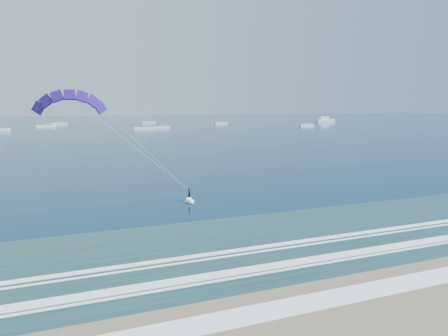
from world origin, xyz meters
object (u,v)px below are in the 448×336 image
Objects in this scene: sailboat_7 at (145,128)px; sailboat_8 at (59,124)px; motor_yacht at (325,120)px; sailboat_4 at (149,122)px; sailboat_2 at (45,126)px; sailboat_5 at (221,123)px; sailboat_3 at (161,127)px; sailboat_6 at (306,125)px; kitesurfer_rig at (136,149)px.

sailboat_7 is 1.23× the size of sailboat_8.
motor_yacht is 123.40m from sailboat_4.
sailboat_4 is 66.07m from sailboat_7.
sailboat_2 reaches higher than sailboat_4.
sailboat_7 is at bearing -145.52° from sailboat_5.
sailboat_7 is at bearing -102.03° from sailboat_4.
sailboat_4 is 54.83m from sailboat_8.
sailboat_5 is (44.78, 31.80, -0.00)m from sailboat_3.
sailboat_6 is 90.50m from sailboat_7.
sailboat_6 is (-44.68, -46.01, -0.86)m from motor_yacht.
kitesurfer_rig is at bearing -128.16° from sailboat_6.
sailboat_5 is 65.79m from sailboat_7.
sailboat_7 is (-9.46, -5.44, 0.01)m from sailboat_3.
sailboat_4 reaches higher than sailboat_8.
sailboat_4 is (4.31, 59.18, 0.00)m from sailboat_3.
motor_yacht is at bearing 17.29° from sailboat_7.
sailboat_3 is at bearing 173.38° from sailboat_6.
sailboat_4 is (60.87, 25.22, -0.01)m from sailboat_2.
kitesurfer_rig is at bearing -103.08° from sailboat_3.
kitesurfer_rig reaches higher than motor_yacht.
sailboat_6 is at bearing -41.82° from sailboat_4.
motor_yacht is 1.03× the size of sailboat_7.
sailboat_6 is (118.03, 150.22, -6.71)m from kitesurfer_rig.
kitesurfer_rig is 1.70× the size of sailboat_5.
sailboat_6 is (80.96, -9.39, 0.00)m from sailboat_3.
motor_yacht is 141.49m from sailboat_7.
sailboat_4 is at bearing 85.83° from sailboat_3.
sailboat_2 reaches higher than sailboat_5.
sailboat_8 is at bearing 171.46° from motor_yacht.
sailboat_7 is (-13.77, -64.62, 0.01)m from sailboat_4.
sailboat_6 reaches higher than sailboat_5.
sailboat_7 is (27.62, 154.17, -6.70)m from kitesurfer_rig.
sailboat_2 is 65.88m from sailboat_4.
sailboat_5 is 0.82× the size of sailboat_7.
kitesurfer_rig is at bearing -84.25° from sailboat_2.
sailboat_6 is 149.98m from sailboat_8.
sailboat_7 reaches higher than sailboat_2.
sailboat_7 is at bearing -162.71° from motor_yacht.
sailboat_4 reaches higher than motor_yacht.
sailboat_3 is 0.99× the size of sailboat_5.
kitesurfer_rig is 222.78m from sailboat_4.
motor_yacht is at bearing -10.54° from sailboat_4.
sailboat_3 is (-125.64, -36.61, -0.86)m from motor_yacht.
sailboat_2 is 1.13× the size of sailboat_5.
sailboat_8 is (-40.92, 68.48, -0.01)m from sailboat_7.
sailboat_3 is 81.50m from sailboat_6.
sailboat_2 is at bearing 178.78° from sailboat_5.
sailboat_7 is (47.09, -39.40, 0.00)m from sailboat_2.
kitesurfer_rig is at bearing -100.71° from sailboat_4.
motor_yacht is 64.14m from sailboat_6.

